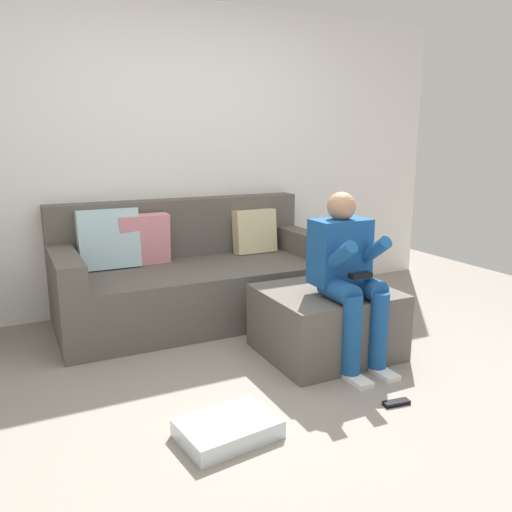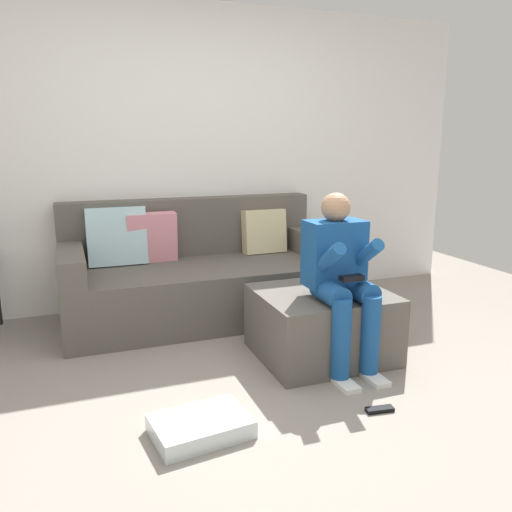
# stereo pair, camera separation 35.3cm
# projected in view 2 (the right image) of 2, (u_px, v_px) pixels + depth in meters

# --- Properties ---
(ground_plane) EXTENTS (6.76, 6.76, 0.00)m
(ground_plane) POSITION_uv_depth(u_px,v_px,m) (280.00, 410.00, 2.70)
(ground_plane) COLOR gray
(wall_back) EXTENTS (5.20, 0.10, 2.47)m
(wall_back) POSITION_uv_depth(u_px,v_px,m) (185.00, 158.00, 4.33)
(wall_back) COLOR white
(wall_back) RESTS_ON ground_plane
(couch_sectional) EXTENTS (2.10, 0.96, 0.91)m
(couch_sectional) POSITION_uv_depth(u_px,v_px,m) (198.00, 275.00, 4.11)
(couch_sectional) COLOR #59544C
(couch_sectional) RESTS_ON ground_plane
(ottoman) EXTENTS (0.82, 0.72, 0.43)m
(ottoman) POSITION_uv_depth(u_px,v_px,m) (322.00, 324.00, 3.34)
(ottoman) COLOR #59544C
(ottoman) RESTS_ON ground_plane
(person_seated) EXTENTS (0.36, 0.56, 1.08)m
(person_seated) POSITION_uv_depth(u_px,v_px,m) (341.00, 274.00, 3.09)
(person_seated) COLOR #194C8C
(person_seated) RESTS_ON ground_plane
(storage_bin) EXTENTS (0.49, 0.37, 0.09)m
(storage_bin) POSITION_uv_depth(u_px,v_px,m) (201.00, 426.00, 2.47)
(storage_bin) COLOR silver
(storage_bin) RESTS_ON ground_plane
(remote_near_ottoman) EXTENTS (0.15, 0.07, 0.02)m
(remote_near_ottoman) POSITION_uv_depth(u_px,v_px,m) (380.00, 410.00, 2.68)
(remote_near_ottoman) COLOR black
(remote_near_ottoman) RESTS_ON ground_plane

